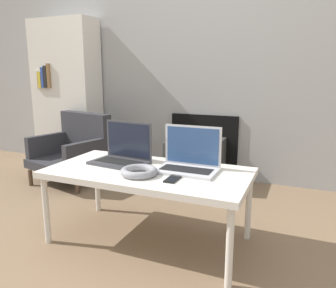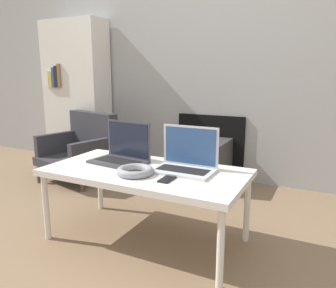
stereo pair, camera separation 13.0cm
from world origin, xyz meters
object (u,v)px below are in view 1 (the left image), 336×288
(laptop_right, at_px, (189,160))
(tv, at_px, (196,162))
(phone, at_px, (173,179))
(armchair, at_px, (75,149))
(headphones, at_px, (140,172))
(laptop_left, at_px, (123,153))

(laptop_right, distance_m, tv, 1.12)
(phone, height_order, tv, phone)
(phone, bearing_deg, tv, 102.71)
(laptop_right, height_order, phone, laptop_right)
(phone, relative_size, armchair, 0.18)
(headphones, distance_m, tv, 1.26)
(tv, bearing_deg, armchair, -162.43)
(headphones, bearing_deg, phone, 0.59)
(laptop_right, distance_m, armchair, 1.56)
(laptop_left, relative_size, armchair, 0.51)
(laptop_left, bearing_deg, phone, -17.97)
(laptop_left, xyz_separation_m, laptop_right, (0.44, 0.00, 0.00))
(armchair, bearing_deg, laptop_right, -12.82)
(headphones, relative_size, armchair, 0.28)
(phone, xyz_separation_m, armchair, (-1.36, 0.89, -0.15))
(headphones, height_order, armchair, armchair)
(laptop_left, bearing_deg, laptop_right, 6.81)
(laptop_left, height_order, tv, laptop_left)
(laptop_right, xyz_separation_m, phone, (-0.02, -0.19, -0.06))
(laptop_left, xyz_separation_m, headphones, (0.22, -0.20, -0.04))
(laptop_left, height_order, headphones, laptop_left)
(phone, distance_m, armchair, 1.63)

